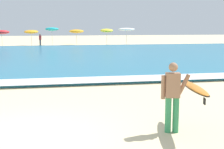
# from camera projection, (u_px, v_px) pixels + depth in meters

# --- Properties ---
(ground_plane) EXTENTS (160.00, 160.00, 0.00)m
(ground_plane) POSITION_uv_depth(u_px,v_px,m) (26.00, 136.00, 7.71)
(ground_plane) COLOR beige
(sea) EXTENTS (120.00, 28.00, 0.14)m
(sea) POSITION_uv_depth(u_px,v_px,m) (41.00, 56.00, 27.43)
(sea) COLOR teal
(sea) RESTS_ON ground
(surf_foam) EXTENTS (120.00, 1.73, 0.01)m
(surf_foam) POSITION_uv_depth(u_px,v_px,m) (36.00, 81.00, 14.42)
(surf_foam) COLOR white
(surf_foam) RESTS_ON sea
(surfer_with_board) EXTENTS (1.21, 2.54, 1.73)m
(surfer_with_board) POSITION_uv_depth(u_px,v_px,m) (183.00, 91.00, 7.83)
(surfer_with_board) COLOR #338E56
(surfer_with_board) RESTS_ON ground
(beach_umbrella_2) EXTENTS (1.92, 1.93, 2.10)m
(beach_umbrella_2) POSITION_uv_depth(u_px,v_px,m) (2.00, 32.00, 40.63)
(beach_umbrella_2) COLOR beige
(beach_umbrella_2) RESTS_ON ground
(beach_umbrella_3) EXTENTS (1.86, 1.88, 2.11)m
(beach_umbrella_3) POSITION_uv_depth(u_px,v_px,m) (31.00, 32.00, 42.69)
(beach_umbrella_3) COLOR beige
(beach_umbrella_3) RESTS_ON ground
(beach_umbrella_4) EXTENTS (1.80, 1.81, 2.43)m
(beach_umbrella_4) POSITION_uv_depth(u_px,v_px,m) (52.00, 29.00, 43.16)
(beach_umbrella_4) COLOR beige
(beach_umbrella_4) RESTS_ON ground
(beach_umbrella_5) EXTENTS (1.99, 2.01, 2.14)m
(beach_umbrella_5) POSITION_uv_depth(u_px,v_px,m) (76.00, 31.00, 44.34)
(beach_umbrella_5) COLOR beige
(beach_umbrella_5) RESTS_ON ground
(beach_umbrella_6) EXTENTS (1.74, 1.77, 2.27)m
(beach_umbrella_6) POSITION_uv_depth(u_px,v_px,m) (107.00, 31.00, 43.28)
(beach_umbrella_6) COLOR beige
(beach_umbrella_6) RESTS_ON ground
(beach_umbrella_7) EXTENTS (2.27, 2.28, 2.33)m
(beach_umbrella_7) POSITION_uv_depth(u_px,v_px,m) (127.00, 29.00, 44.33)
(beach_umbrella_7) COLOR beige
(beach_umbrella_7) RESTS_ON ground
(beachgoer_near_row_left) EXTENTS (0.32, 0.20, 1.58)m
(beachgoer_near_row_left) POSITION_uv_depth(u_px,v_px,m) (40.00, 40.00, 41.21)
(beachgoer_near_row_left) COLOR #383842
(beachgoer_near_row_left) RESTS_ON ground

